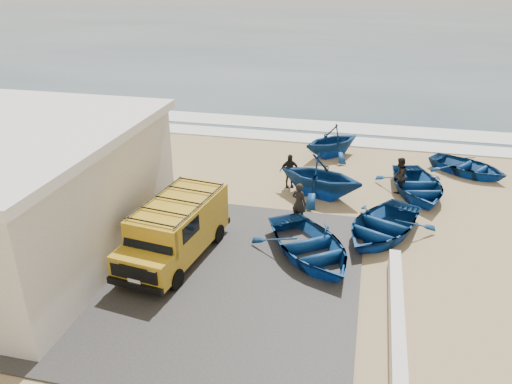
{
  "coord_description": "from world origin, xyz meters",
  "views": [
    {
      "loc": [
        3.76,
        -14.36,
        8.9
      ],
      "look_at": [
        -0.02,
        1.93,
        1.2
      ],
      "focal_mm": 35.0,
      "sensor_mm": 36.0,
      "label": 1
    }
  ],
  "objects_px": {
    "boat_near_left": "(310,246)",
    "boat_mid_left": "(321,176)",
    "boat_far_left": "(332,141)",
    "boat_far_right": "(468,167)",
    "boat_near_right": "(382,225)",
    "boat_mid_right": "(417,185)",
    "fisherman_middle": "(399,175)",
    "fisherman_back": "(289,171)",
    "building": "(3,193)",
    "van": "(176,228)",
    "fisherman_front": "(299,203)",
    "parapet": "(396,315)"
  },
  "relations": [
    {
      "from": "boat_near_left",
      "to": "fisherman_back",
      "type": "bearing_deg",
      "value": 71.32
    },
    {
      "from": "boat_mid_right",
      "to": "boat_near_left",
      "type": "bearing_deg",
      "value": -135.03
    },
    {
      "from": "van",
      "to": "fisherman_front",
      "type": "relative_size",
      "value": 3.05
    },
    {
      "from": "parapet",
      "to": "boat_far_left",
      "type": "xyz_separation_m",
      "value": [
        -2.91,
        12.56,
        0.55
      ]
    },
    {
      "from": "building",
      "to": "parapet",
      "type": "height_order",
      "value": "building"
    },
    {
      "from": "boat_mid_right",
      "to": "boat_far_left",
      "type": "relative_size",
      "value": 1.3
    },
    {
      "from": "boat_far_left",
      "to": "boat_far_right",
      "type": "height_order",
      "value": "boat_far_left"
    },
    {
      "from": "boat_mid_left",
      "to": "fisherman_middle",
      "type": "relative_size",
      "value": 2.29
    },
    {
      "from": "boat_near_left",
      "to": "boat_mid_left",
      "type": "bearing_deg",
      "value": 57.42
    },
    {
      "from": "van",
      "to": "boat_mid_left",
      "type": "bearing_deg",
      "value": 62.83
    },
    {
      "from": "boat_near_left",
      "to": "boat_mid_left",
      "type": "relative_size",
      "value": 1.2
    },
    {
      "from": "boat_near_left",
      "to": "boat_mid_left",
      "type": "distance_m",
      "value": 4.85
    },
    {
      "from": "fisherman_front",
      "to": "fisherman_middle",
      "type": "bearing_deg",
      "value": -113.04
    },
    {
      "from": "parapet",
      "to": "boat_near_left",
      "type": "bearing_deg",
      "value": 134.01
    },
    {
      "from": "fisherman_front",
      "to": "fisherman_middle",
      "type": "relative_size",
      "value": 1.03
    },
    {
      "from": "boat_far_right",
      "to": "fisherman_front",
      "type": "xyz_separation_m",
      "value": [
        -6.9,
        -6.45,
        0.44
      ]
    },
    {
      "from": "boat_near_right",
      "to": "boat_mid_left",
      "type": "xyz_separation_m",
      "value": [
        -2.51,
        2.83,
        0.51
      ]
    },
    {
      "from": "boat_mid_right",
      "to": "boat_far_right",
      "type": "distance_m",
      "value": 3.76
    },
    {
      "from": "parapet",
      "to": "boat_mid_left",
      "type": "bearing_deg",
      "value": 110.95
    },
    {
      "from": "parapet",
      "to": "fisherman_front",
      "type": "relative_size",
      "value": 3.74
    },
    {
      "from": "fisherman_front",
      "to": "boat_far_right",
      "type": "bearing_deg",
      "value": -114.58
    },
    {
      "from": "fisherman_middle",
      "to": "parapet",
      "type": "bearing_deg",
      "value": 32.9
    },
    {
      "from": "parapet",
      "to": "fisherman_front",
      "type": "distance_m",
      "value": 6.24
    },
    {
      "from": "fisherman_back",
      "to": "van",
      "type": "bearing_deg",
      "value": -137.77
    },
    {
      "from": "boat_mid_left",
      "to": "boat_mid_right",
      "type": "distance_m",
      "value": 4.14
    },
    {
      "from": "boat_far_left",
      "to": "fisherman_middle",
      "type": "bearing_deg",
      "value": -3.63
    },
    {
      "from": "boat_far_right",
      "to": "fisherman_front",
      "type": "distance_m",
      "value": 9.45
    },
    {
      "from": "van",
      "to": "boat_mid_right",
      "type": "height_order",
      "value": "van"
    },
    {
      "from": "boat_near_left",
      "to": "fisherman_middle",
      "type": "height_order",
      "value": "fisherman_middle"
    },
    {
      "from": "building",
      "to": "van",
      "type": "height_order",
      "value": "building"
    },
    {
      "from": "boat_near_right",
      "to": "fisherman_back",
      "type": "height_order",
      "value": "fisherman_back"
    },
    {
      "from": "boat_near_left",
      "to": "fisherman_middle",
      "type": "distance_m",
      "value": 6.71
    },
    {
      "from": "van",
      "to": "fisherman_middle",
      "type": "height_order",
      "value": "van"
    },
    {
      "from": "fisherman_back",
      "to": "boat_far_right",
      "type": "bearing_deg",
      "value": -2.57
    },
    {
      "from": "van",
      "to": "fisherman_front",
      "type": "xyz_separation_m",
      "value": [
        3.54,
        3.29,
        -0.28
      ]
    },
    {
      "from": "building",
      "to": "boat_near_right",
      "type": "relative_size",
      "value": 2.25
    },
    {
      "from": "boat_near_left",
      "to": "boat_far_right",
      "type": "relative_size",
      "value": 1.21
    },
    {
      "from": "fisherman_back",
      "to": "fisherman_front",
      "type": "bearing_deg",
      "value": -99.73
    },
    {
      "from": "boat_far_right",
      "to": "boat_far_left",
      "type": "bearing_deg",
      "value": 115.57
    },
    {
      "from": "fisherman_front",
      "to": "fisherman_middle",
      "type": "xyz_separation_m",
      "value": [
        3.7,
        3.65,
        -0.02
      ]
    },
    {
      "from": "boat_far_left",
      "to": "boat_mid_right",
      "type": "bearing_deg",
      "value": 2.06
    },
    {
      "from": "boat_near_right",
      "to": "boat_far_right",
      "type": "height_order",
      "value": "boat_near_right"
    },
    {
      "from": "boat_near_right",
      "to": "boat_far_left",
      "type": "height_order",
      "value": "boat_far_left"
    },
    {
      "from": "parapet",
      "to": "boat_far_left",
      "type": "height_order",
      "value": "boat_far_left"
    },
    {
      "from": "building",
      "to": "fisherman_front",
      "type": "bearing_deg",
      "value": 24.76
    },
    {
      "from": "boat_far_left",
      "to": "fisherman_middle",
      "type": "xyz_separation_m",
      "value": [
        3.16,
        -3.73,
        -0.05
      ]
    },
    {
      "from": "boat_near_left",
      "to": "boat_near_right",
      "type": "relative_size",
      "value": 1.02
    },
    {
      "from": "boat_far_right",
      "to": "van",
      "type": "bearing_deg",
      "value": 166.94
    },
    {
      "from": "fisherman_middle",
      "to": "boat_near_left",
      "type": "bearing_deg",
      "value": 8.23
    },
    {
      "from": "boat_near_right",
      "to": "fisherman_middle",
      "type": "height_order",
      "value": "fisherman_middle"
    }
  ]
}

